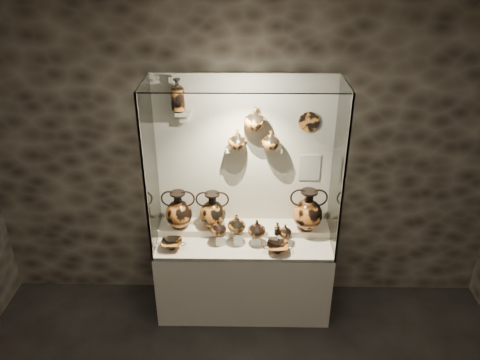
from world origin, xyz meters
name	(u,v)px	position (x,y,z in m)	size (l,w,h in m)	color
ceiling	(241,23)	(0.00, 0.00, 3.20)	(5.00, 5.00, 0.00)	white
wall_back	(244,155)	(0.00, 2.50, 1.60)	(5.00, 0.02, 3.20)	black
plinth	(244,276)	(0.00, 2.18, 0.40)	(1.70, 0.60, 0.80)	#BEB599
front_tier	(244,242)	(0.00, 2.18, 0.82)	(1.68, 0.58, 0.03)	beige
rear_tier	(244,229)	(0.00, 2.35, 0.85)	(1.70, 0.25, 0.10)	beige
back_panel	(244,155)	(0.00, 2.50, 1.60)	(1.70, 0.03, 1.60)	#BEB599
glass_front	(244,185)	(0.00, 1.88, 1.60)	(1.70, 0.01, 1.60)	white
glass_left	(150,169)	(-0.85, 2.18, 1.60)	(0.01, 0.60, 1.60)	white
glass_right	(338,170)	(0.85, 2.18, 1.60)	(0.01, 0.60, 1.60)	white
glass_top	(244,83)	(0.00, 2.18, 2.40)	(1.70, 0.60, 0.01)	white
frame_post_left	(145,184)	(-0.84, 1.89, 1.60)	(0.02, 0.02, 1.60)	gray
frame_post_right	(343,186)	(0.84, 1.89, 1.60)	(0.02, 0.02, 1.60)	gray
pedestal_a	(221,239)	(-0.22, 2.13, 0.88)	(0.09, 0.09, 0.10)	silver
pedestal_b	(238,238)	(-0.05, 2.13, 0.90)	(0.09, 0.09, 0.13)	silver
pedestal_c	(256,240)	(0.12, 2.13, 0.88)	(0.09, 0.09, 0.09)	silver
pedestal_d	(273,239)	(0.28, 2.13, 0.89)	(0.09, 0.09, 0.12)	silver
pedestal_e	(287,241)	(0.42, 2.13, 0.87)	(0.09, 0.09, 0.08)	silver
bracket_ul	(184,113)	(-0.55, 2.42, 2.05)	(0.14, 0.12, 0.04)	#BEB599
bracket_ca	(234,149)	(-0.10, 2.42, 1.70)	(0.14, 0.12, 0.04)	#BEB599
bracket_cb	(255,129)	(0.10, 2.42, 1.90)	(0.10, 0.12, 0.04)	#BEB599
bracket_cc	(274,149)	(0.28, 2.42, 1.70)	(0.14, 0.12, 0.04)	#BEB599
amphora_left	(179,210)	(-0.64, 2.31, 1.10)	(0.32, 0.32, 0.39)	#BD6324
amphora_mid	(213,210)	(-0.31, 2.32, 1.09)	(0.31, 0.31, 0.39)	#BA6620
amphora_right	(308,210)	(0.62, 2.30, 1.12)	(0.34, 0.34, 0.43)	#BD6324
jug_a	(218,227)	(-0.24, 2.14, 1.01)	(0.15, 0.15, 0.16)	#BD6324
jug_b	(236,224)	(-0.07, 2.15, 1.05)	(0.17, 0.17, 0.18)	#BA6620
jug_c	(257,228)	(0.12, 2.13, 1.01)	(0.17, 0.17, 0.18)	#BD6324
jug_e	(285,231)	(0.39, 2.14, 0.98)	(0.13, 0.13, 0.13)	#BD6324
lekythos_small	(277,228)	(0.32, 2.11, 1.02)	(0.06, 0.06, 0.15)	#BA6620
kylix_left	(172,244)	(-0.68, 2.05, 0.88)	(0.26, 0.22, 0.10)	#BA6620
kylix_right	(278,247)	(0.32, 2.00, 0.88)	(0.26, 0.22, 0.11)	#BD6324
lekythos_tall	(178,94)	(-0.59, 2.40, 2.24)	(0.13, 0.13, 0.34)	#BD6324
ovoid_vase_a	(238,140)	(-0.06, 2.38, 1.81)	(0.18, 0.18, 0.18)	#BA6620
ovoid_vase_b	(255,118)	(0.09, 2.37, 2.02)	(0.20, 0.20, 0.21)	#BA6620
ovoid_vase_c	(271,140)	(0.24, 2.38, 1.81)	(0.17, 0.17, 0.18)	#BA6620
wall_plate	(309,122)	(0.59, 2.47, 1.95)	(0.19, 0.19, 0.02)	#C16B26
info_placard	(310,168)	(0.63, 2.47, 1.48)	(0.20, 0.01, 0.27)	beige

